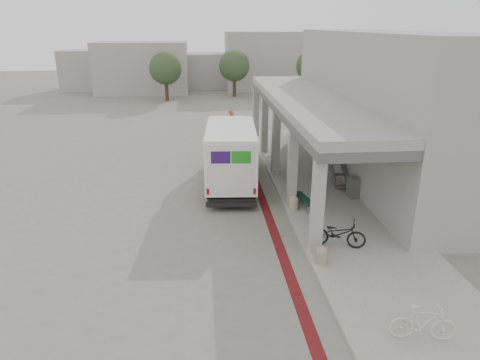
{
  "coord_description": "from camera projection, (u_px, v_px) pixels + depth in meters",
  "views": [
    {
      "loc": [
        -1.56,
        -15.99,
        7.32
      ],
      "look_at": [
        -0.15,
        -0.4,
        1.6
      ],
      "focal_mm": 32.0,
      "sensor_mm": 36.0,
      "label": 1
    }
  ],
  "objects": [
    {
      "name": "ground",
      "position": [
        243.0,
        213.0,
        17.6
      ],
      "size": [
        120.0,
        120.0,
        0.0
      ],
      "primitive_type": "plane",
      "color": "#676358",
      "rests_on": "ground"
    },
    {
      "name": "bike_lane_stripe",
      "position": [
        260.0,
        194.0,
        19.55
      ],
      "size": [
        0.35,
        40.0,
        0.01
      ],
      "primitive_type": "cube",
      "color": "#571113",
      "rests_on": "ground"
    },
    {
      "name": "bicycle_black",
      "position": [
        338.0,
        233.0,
        14.56
      ],
      "size": [
        1.99,
        1.19,
        0.99
      ],
      "primitive_type": "imported",
      "rotation": [
        0.0,
        0.0,
        1.26
      ],
      "color": "black",
      "rests_on": "sidewalk"
    },
    {
      "name": "distant_backdrop",
      "position": [
        189.0,
        66.0,
        50.0
      ],
      "size": [
        28.0,
        10.0,
        6.5
      ],
      "color": "#999791",
      "rests_on": "ground"
    },
    {
      "name": "fedex_truck",
      "position": [
        231.0,
        152.0,
        20.32
      ],
      "size": [
        2.61,
        7.08,
        2.97
      ],
      "rotation": [
        0.0,
        0.0,
        -0.07
      ],
      "color": "black",
      "rests_on": "ground"
    },
    {
      "name": "tree_left",
      "position": [
        165.0,
        68.0,
        42.27
      ],
      "size": [
        3.2,
        3.2,
        4.8
      ],
      "color": "#38281C",
      "rests_on": "ground"
    },
    {
      "name": "transit_building",
      "position": [
        371.0,
        108.0,
        21.22
      ],
      "size": [
        7.6,
        17.0,
        7.0
      ],
      "color": "gray",
      "rests_on": "ground"
    },
    {
      "name": "utility_cabinet",
      "position": [
        354.0,
        187.0,
        18.75
      ],
      "size": [
        0.52,
        0.63,
        0.94
      ],
      "primitive_type": "cube",
      "rotation": [
        0.0,
        0.0,
        0.18
      ],
      "color": "slate",
      "rests_on": "sidewalk"
    },
    {
      "name": "tree_right",
      "position": [
        312.0,
        66.0,
        44.48
      ],
      "size": [
        3.2,
        3.2,
        4.8
      ],
      "color": "#38281C",
      "rests_on": "ground"
    },
    {
      "name": "bicycle_cream",
      "position": [
        423.0,
        323.0,
        10.21
      ],
      "size": [
        1.65,
        0.73,
        0.96
      ],
      "primitive_type": "imported",
      "rotation": [
        0.0,
        0.0,
        1.39
      ],
      "color": "beige",
      "rests_on": "sidewalk"
    },
    {
      "name": "sidewalk",
      "position": [
        338.0,
        208.0,
        17.92
      ],
      "size": [
        4.4,
        28.0,
        0.12
      ],
      "primitive_type": "cube",
      "color": "gray",
      "rests_on": "ground"
    },
    {
      "name": "bollard_near",
      "position": [
        322.0,
        255.0,
        13.59
      ],
      "size": [
        0.4,
        0.4,
        0.6
      ],
      "color": "gray",
      "rests_on": "sidewalk"
    },
    {
      "name": "tree_mid",
      "position": [
        234.0,
        66.0,
        44.74
      ],
      "size": [
        3.2,
        3.2,
        4.8
      ],
      "color": "#38281C",
      "rests_on": "ground"
    },
    {
      "name": "bollard_far",
      "position": [
        294.0,
        202.0,
        17.6
      ],
      "size": [
        0.39,
        0.39,
        0.58
      ],
      "color": "gray",
      "rests_on": "sidewalk"
    },
    {
      "name": "bench",
      "position": [
        304.0,
        201.0,
        17.83
      ],
      "size": [
        0.65,
        1.67,
        0.38
      ],
      "rotation": [
        0.0,
        0.0,
        0.19
      ],
      "color": "slate",
      "rests_on": "sidewalk"
    }
  ]
}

